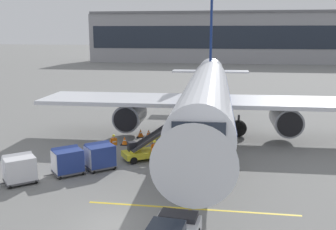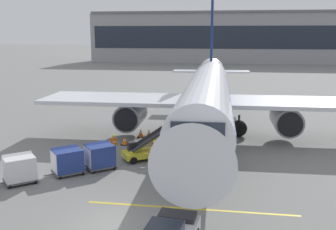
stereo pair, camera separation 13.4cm
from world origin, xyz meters
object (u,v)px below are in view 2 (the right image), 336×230
belt_loader (148,148)px  safety_cone_wingtip (125,141)px  parked_airplane (207,96)px  baggage_cart_third (19,168)px  baggage_cart_lead (100,155)px  ground_crew_by_loader (155,150)px  ground_crew_by_carts (114,143)px  safety_cone_engine_keepout (141,133)px  safety_cone_nose_mark (149,133)px  baggage_cart_second (67,160)px

belt_loader → safety_cone_wingtip: 4.59m
parked_airplane → baggage_cart_third: size_ratio=15.92×
baggage_cart_lead → ground_crew_by_loader: 4.20m
baggage_cart_lead → ground_crew_by_carts: size_ratio=1.49×
safety_cone_engine_keepout → safety_cone_nose_mark: (0.72, 0.29, -0.05)m
belt_loader → baggage_cart_third: size_ratio=1.94×
safety_cone_engine_keepout → safety_cone_nose_mark: bearing=21.9°
baggage_cart_third → ground_crew_by_loader: size_ratio=1.49×
parked_airplane → safety_cone_engine_keepout: bearing=-174.4°
baggage_cart_lead → safety_cone_nose_mark: baggage_cart_lead is taller
parked_airplane → ground_crew_by_carts: parked_airplane is taller
belt_loader → baggage_cart_second: bearing=-139.4°
ground_crew_by_loader → safety_cone_wingtip: 5.59m
baggage_cart_second → ground_crew_by_loader: baggage_cart_second is taller
parked_airplane → baggage_cart_lead: 12.50m
parked_airplane → safety_cone_wingtip: 8.61m
ground_crew_by_carts → safety_cone_engine_keepout: 6.01m
baggage_cart_third → safety_cone_wingtip: bearing=65.2°
belt_loader → baggage_cart_third: (-7.33, -6.18, 0.09)m
ground_crew_by_carts → safety_cone_engine_keepout: (0.89, 5.91, -0.63)m
belt_loader → safety_cone_nose_mark: (-1.26, 6.71, -0.59)m
baggage_cart_lead → safety_cone_wingtip: size_ratio=3.53×
safety_cone_nose_mark → ground_crew_by_loader: bearing=-75.3°
ground_crew_by_carts → safety_cone_engine_keepout: bearing=81.4°
ground_crew_by_loader → safety_cone_engine_keepout: size_ratio=2.29×
parked_airplane → safety_cone_wingtip: size_ratio=56.15×
ground_crew_by_carts → safety_cone_engine_keepout: size_ratio=2.29×
ground_crew_by_loader → safety_cone_engine_keepout: (-2.67, 7.14, -0.63)m
baggage_cart_second → baggage_cart_lead: bearing=37.1°
baggage_cart_third → safety_cone_engine_keepout: bearing=67.0°
ground_crew_by_loader → baggage_cart_lead: bearing=-151.1°
parked_airplane → safety_cone_wingtip: bearing=-153.9°
baggage_cart_lead → safety_cone_nose_mark: 9.64m
baggage_cart_third → safety_cone_nose_mark: bearing=64.8°
baggage_cart_third → ground_crew_by_carts: size_ratio=1.49×
parked_airplane → ground_crew_by_loader: bearing=-114.4°
baggage_cart_second → safety_cone_wingtip: (2.05, 7.76, -0.64)m
baggage_cart_lead → baggage_cart_third: same height
parked_airplane → baggage_cart_third: parked_airplane is taller
baggage_cart_second → safety_cone_engine_keepout: 10.99m
belt_loader → safety_cone_engine_keepout: (-1.98, 6.42, -0.54)m
belt_loader → baggage_cart_lead: belt_loader is taller
baggage_cart_second → safety_cone_nose_mark: 11.48m
baggage_cart_second → safety_cone_nose_mark: bearing=71.7°
safety_cone_nose_mark → baggage_cart_lead: bearing=-100.4°
baggage_cart_second → baggage_cart_third: size_ratio=1.00×
safety_cone_wingtip → safety_cone_nose_mark: (1.55, 3.12, -0.04)m
baggage_cart_lead → safety_cone_nose_mark: bearing=79.6°
ground_crew_by_carts → safety_cone_nose_mark: bearing=75.4°
safety_cone_engine_keepout → baggage_cart_third: bearing=-113.0°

